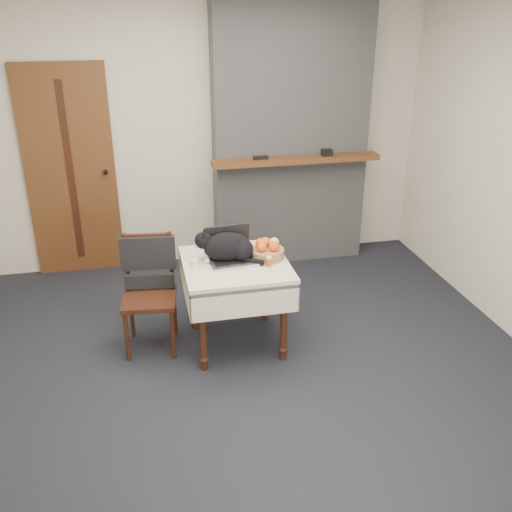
{
  "coord_description": "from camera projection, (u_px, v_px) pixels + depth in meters",
  "views": [
    {
      "loc": [
        -0.61,
        -3.49,
        2.49
      ],
      "look_at": [
        0.21,
        0.26,
        0.76
      ],
      "focal_mm": 40.0,
      "sensor_mm": 36.0,
      "label": 1
    }
  ],
  "objects": [
    {
      "name": "pill_bottle",
      "position": [
        269.0,
        261.0,
        4.17
      ],
      "size": [
        0.04,
        0.04,
        0.08
      ],
      "color": "#AC4615",
      "rests_on": "side_table"
    },
    {
      "name": "side_table",
      "position": [
        236.0,
        276.0,
        4.29
      ],
      "size": [
        0.78,
        0.78,
        0.7
      ],
      "color": "black",
      "rests_on": "ground"
    },
    {
      "name": "laptop",
      "position": [
        230.0,
        252.0,
        4.26
      ],
      "size": [
        0.37,
        0.33,
        0.26
      ],
      "rotation": [
        0.0,
        0.0,
        0.1
      ],
      "color": "#B7B7BC",
      "rests_on": "side_table"
    },
    {
      "name": "ground",
      "position": [
        236.0,
        365.0,
        4.25
      ],
      "size": [
        4.5,
        4.5,
        0.0
      ],
      "primitive_type": "plane",
      "color": "black",
      "rests_on": "ground"
    },
    {
      "name": "chair",
      "position": [
        149.0,
        276.0,
        4.33
      ],
      "size": [
        0.45,
        0.44,
        0.9
      ],
      "rotation": [
        0.0,
        0.0,
        -0.12
      ],
      "color": "black",
      "rests_on": "ground"
    },
    {
      "name": "chimney",
      "position": [
        290.0,
        134.0,
        5.53
      ],
      "size": [
        1.62,
        0.48,
        2.6
      ],
      "color": "gray",
      "rests_on": "ground"
    },
    {
      "name": "cat",
      "position": [
        228.0,
        247.0,
        4.23
      ],
      "size": [
        0.5,
        0.3,
        0.25
      ],
      "rotation": [
        0.0,
        0.0,
        -0.19
      ],
      "color": "black",
      "rests_on": "side_table"
    },
    {
      "name": "desk_clutter",
      "position": [
        254.0,
        257.0,
        4.32
      ],
      "size": [
        0.14,
        0.09,
        0.01
      ],
      "primitive_type": "cube",
      "rotation": [
        0.0,
        0.0,
        0.48
      ],
      "color": "black",
      "rests_on": "side_table"
    },
    {
      "name": "room_shell",
      "position": [
        220.0,
        115.0,
        3.93
      ],
      "size": [
        4.52,
        4.01,
        2.61
      ],
      "color": "beige",
      "rests_on": "ground"
    },
    {
      "name": "door",
      "position": [
        71.0,
        173.0,
        5.36
      ],
      "size": [
        0.82,
        0.1,
        2.0
      ],
      "color": "brown",
      "rests_on": "ground"
    },
    {
      "name": "cream_jar",
      "position": [
        195.0,
        264.0,
        4.14
      ],
      "size": [
        0.06,
        0.06,
        0.07
      ],
      "primitive_type": "cylinder",
      "color": "silver",
      "rests_on": "side_table"
    },
    {
      "name": "fruit_basket",
      "position": [
        267.0,
        250.0,
        4.3
      ],
      "size": [
        0.26,
        0.26,
        0.15
      ],
      "color": "#AE7E46",
      "rests_on": "side_table"
    }
  ]
}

